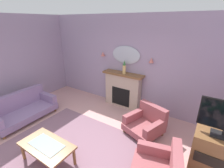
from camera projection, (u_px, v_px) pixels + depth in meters
The scene contains 13 objects.
floor at pixel (69, 159), 3.43m from camera, with size 7.22×6.53×0.10m, color #C6938E.
wall_back at pixel (131, 63), 5.06m from camera, with size 7.22×0.10×2.91m, color #9E8CA8.
patterned_rug at pixel (75, 151), 3.56m from camera, with size 3.20×2.40×0.01m, color #7F5B6B.
fireplace at pixel (123, 90), 5.30m from camera, with size 1.36×0.36×1.16m.
mantel_vase_left at pixel (124, 67), 4.96m from camera, with size 0.10×0.10×0.43m.
wall_mirror at pixel (126, 55), 4.99m from camera, with size 0.96×0.06×0.56m, color #B2BCC6.
wall_sconce_left at pixel (103, 54), 5.40m from camera, with size 0.14×0.14×0.14m, color #D17066.
wall_sconce_right at pixel (151, 60), 4.54m from camera, with size 0.14×0.14×0.14m, color #D17066.
coffee_table at pixel (47, 147), 3.17m from camera, with size 1.10×0.60×0.45m.
floral_couch at pixel (22, 109), 4.66m from camera, with size 0.88×1.73×0.76m.
armchair_in_corner at pixel (146, 122), 4.07m from camera, with size 1.02×1.04×0.71m.
armchair_beside_couch at pixel (160, 168), 2.81m from camera, with size 0.99×0.98×0.71m.
tv_cabinet at pixel (216, 156), 2.86m from camera, with size 0.80×0.57×0.90m.
Camera 1 is at (2.19, -1.67, 2.71)m, focal length 25.72 mm.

